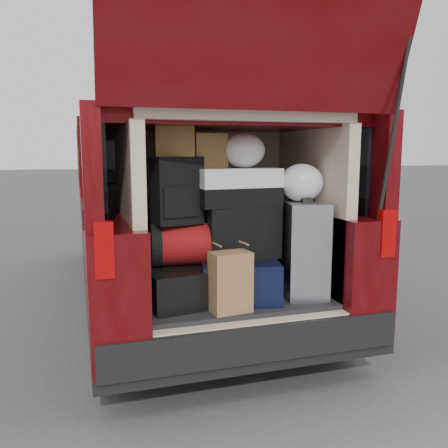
{
  "coord_description": "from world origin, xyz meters",
  "views": [
    {
      "loc": [
        -0.98,
        -2.82,
        1.53
      ],
      "look_at": [
        -0.04,
        0.2,
        1.04
      ],
      "focal_mm": 38.0,
      "sensor_mm": 36.0,
      "label": 1
    }
  ],
  "objects_px": {
    "silver_roller": "(303,248)",
    "backpack": "(177,190)",
    "black_hardshell": "(174,283)",
    "twotone_duffel": "(237,187)",
    "navy_hardshell": "(238,276)",
    "kraft_bag": "(230,282)",
    "red_duffel": "(184,244)",
    "black_soft_case": "(240,231)"
  },
  "relations": [
    {
      "from": "silver_roller",
      "to": "backpack",
      "type": "xyz_separation_m",
      "value": [
        -0.84,
        0.11,
        0.41
      ]
    },
    {
      "from": "black_hardshell",
      "to": "twotone_duffel",
      "type": "height_order",
      "value": "twotone_duffel"
    },
    {
      "from": "navy_hardshell",
      "to": "kraft_bag",
      "type": "distance_m",
      "value": 0.35
    },
    {
      "from": "black_hardshell",
      "to": "kraft_bag",
      "type": "distance_m",
      "value": 0.43
    },
    {
      "from": "red_duffel",
      "to": "black_hardshell",
      "type": "bearing_deg",
      "value": -168.61
    },
    {
      "from": "black_soft_case",
      "to": "twotone_duffel",
      "type": "distance_m",
      "value": 0.3
    },
    {
      "from": "navy_hardshell",
      "to": "twotone_duffel",
      "type": "bearing_deg",
      "value": 164.66
    },
    {
      "from": "red_duffel",
      "to": "backpack",
      "type": "bearing_deg",
      "value": -155.41
    },
    {
      "from": "silver_roller",
      "to": "twotone_duffel",
      "type": "xyz_separation_m",
      "value": [
        -0.44,
        0.11,
        0.42
      ]
    },
    {
      "from": "backpack",
      "to": "kraft_bag",
      "type": "bearing_deg",
      "value": -61.5
    },
    {
      "from": "navy_hardshell",
      "to": "twotone_duffel",
      "type": "relative_size",
      "value": 1.11
    },
    {
      "from": "red_duffel",
      "to": "black_soft_case",
      "type": "distance_m",
      "value": 0.4
    },
    {
      "from": "kraft_bag",
      "to": "black_soft_case",
      "type": "height_order",
      "value": "black_soft_case"
    },
    {
      "from": "navy_hardshell",
      "to": "twotone_duffel",
      "type": "xyz_separation_m",
      "value": [
        -0.01,
        0.0,
        0.61
      ]
    },
    {
      "from": "backpack",
      "to": "twotone_duffel",
      "type": "distance_m",
      "value": 0.41
    },
    {
      "from": "navy_hardshell",
      "to": "red_duffel",
      "type": "height_order",
      "value": "red_duffel"
    },
    {
      "from": "black_hardshell",
      "to": "backpack",
      "type": "bearing_deg",
      "value": -26.16
    },
    {
      "from": "black_hardshell",
      "to": "twotone_duffel",
      "type": "distance_m",
      "value": 0.76
    },
    {
      "from": "silver_roller",
      "to": "kraft_bag",
      "type": "xyz_separation_m",
      "value": [
        -0.58,
        -0.2,
        -0.13
      ]
    },
    {
      "from": "kraft_bag",
      "to": "black_soft_case",
      "type": "xyz_separation_m",
      "value": [
        0.17,
        0.32,
        0.26
      ]
    },
    {
      "from": "silver_roller",
      "to": "red_duffel",
      "type": "distance_m",
      "value": 0.81
    },
    {
      "from": "kraft_bag",
      "to": "silver_roller",
      "type": "bearing_deg",
      "value": 12.36
    },
    {
      "from": "black_hardshell",
      "to": "kraft_bag",
      "type": "height_order",
      "value": "kraft_bag"
    },
    {
      "from": "silver_roller",
      "to": "kraft_bag",
      "type": "relative_size",
      "value": 1.72
    },
    {
      "from": "kraft_bag",
      "to": "black_soft_case",
      "type": "distance_m",
      "value": 0.44
    },
    {
      "from": "red_duffel",
      "to": "black_soft_case",
      "type": "height_order",
      "value": "black_soft_case"
    },
    {
      "from": "navy_hardshell",
      "to": "silver_roller",
      "type": "xyz_separation_m",
      "value": [
        0.43,
        -0.11,
        0.19
      ]
    },
    {
      "from": "black_hardshell",
      "to": "twotone_duffel",
      "type": "relative_size",
      "value": 1.08
    },
    {
      "from": "silver_roller",
      "to": "red_duffel",
      "type": "relative_size",
      "value": 1.52
    },
    {
      "from": "navy_hardshell",
      "to": "silver_roller",
      "type": "distance_m",
      "value": 0.48
    },
    {
      "from": "black_soft_case",
      "to": "backpack",
      "type": "distance_m",
      "value": 0.52
    },
    {
      "from": "backpack",
      "to": "silver_roller",
      "type": "bearing_deg",
      "value": -18.7
    },
    {
      "from": "silver_roller",
      "to": "black_soft_case",
      "type": "xyz_separation_m",
      "value": [
        -0.41,
        0.11,
        0.12
      ]
    },
    {
      "from": "navy_hardshell",
      "to": "kraft_bag",
      "type": "bearing_deg",
      "value": -104.56
    },
    {
      "from": "backpack",
      "to": "twotone_duffel",
      "type": "bearing_deg",
      "value": -11.24
    },
    {
      "from": "red_duffel",
      "to": "backpack",
      "type": "relative_size",
      "value": 0.98
    },
    {
      "from": "black_soft_case",
      "to": "backpack",
      "type": "height_order",
      "value": "backpack"
    },
    {
      "from": "black_hardshell",
      "to": "backpack",
      "type": "relative_size",
      "value": 1.38
    },
    {
      "from": "kraft_bag",
      "to": "red_duffel",
      "type": "height_order",
      "value": "red_duffel"
    },
    {
      "from": "black_hardshell",
      "to": "red_duffel",
      "type": "xyz_separation_m",
      "value": [
        0.07,
        0.01,
        0.26
      ]
    },
    {
      "from": "navy_hardshell",
      "to": "black_soft_case",
      "type": "xyz_separation_m",
      "value": [
        0.02,
        0.01,
        0.31
      ]
    },
    {
      "from": "black_hardshell",
      "to": "twotone_duffel",
      "type": "bearing_deg",
      "value": -9.56
    }
  ]
}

